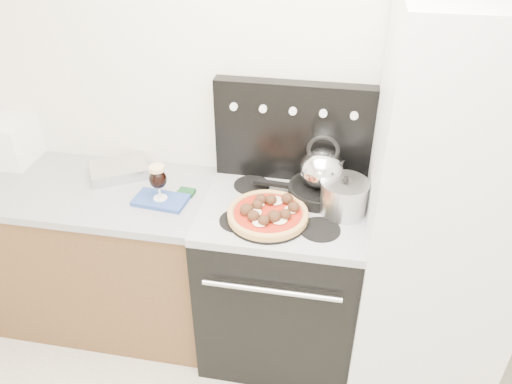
% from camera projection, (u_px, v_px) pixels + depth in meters
% --- Properties ---
extents(room_shell, '(3.52, 3.01, 2.52)m').
position_uv_depth(room_shell, '(218.00, 282.00, 1.43)').
color(room_shell, beige).
rests_on(room_shell, ground).
extents(base_cabinet, '(1.45, 0.60, 0.86)m').
position_uv_depth(base_cabinet, '(85.00, 255.00, 2.78)').
color(base_cabinet, brown).
rests_on(base_cabinet, ground).
extents(countertop, '(1.48, 0.63, 0.04)m').
position_uv_depth(countertop, '(69.00, 187.00, 2.53)').
color(countertop, '#9C9CA3').
rests_on(countertop, base_cabinet).
extents(stove_body, '(0.76, 0.65, 0.88)m').
position_uv_depth(stove_body, '(281.00, 282.00, 2.59)').
color(stove_body, black).
rests_on(stove_body, ground).
extents(cooktop, '(0.76, 0.65, 0.04)m').
position_uv_depth(cooktop, '(284.00, 210.00, 2.34)').
color(cooktop, '#ADADB2').
rests_on(cooktop, stove_body).
extents(backguard, '(0.76, 0.08, 0.50)m').
position_uv_depth(backguard, '(293.00, 132.00, 2.41)').
color(backguard, black).
rests_on(backguard, cooktop).
extents(fridge, '(0.64, 0.68, 1.90)m').
position_uv_depth(fridge, '(442.00, 220.00, 2.18)').
color(fridge, silver).
rests_on(fridge, ground).
extents(foil_sheet, '(0.35, 0.33, 0.06)m').
position_uv_depth(foil_sheet, '(119.00, 170.00, 2.58)').
color(foil_sheet, white).
rests_on(foil_sheet, countertop).
extents(oven_mitt, '(0.26, 0.17, 0.02)m').
position_uv_depth(oven_mitt, '(161.00, 200.00, 2.38)').
color(oven_mitt, '#2B4996').
rests_on(oven_mitt, countertop).
extents(beer_glass, '(0.10, 0.10, 0.18)m').
position_uv_depth(beer_glass, '(158.00, 182.00, 2.33)').
color(beer_glass, black).
rests_on(beer_glass, oven_mitt).
extents(pizza_pan, '(0.44, 0.44, 0.01)m').
position_uv_depth(pizza_pan, '(268.00, 218.00, 2.24)').
color(pizza_pan, black).
rests_on(pizza_pan, cooktop).
extents(pizza, '(0.45, 0.45, 0.05)m').
position_uv_depth(pizza, '(268.00, 212.00, 2.22)').
color(pizza, '#ED9E4E').
rests_on(pizza, pizza_pan).
extents(skillet, '(0.33, 0.33, 0.05)m').
position_uv_depth(skillet, '(320.00, 191.00, 2.38)').
color(skillet, black).
rests_on(skillet, cooktop).
extents(tea_kettle, '(0.26, 0.26, 0.22)m').
position_uv_depth(tea_kettle, '(322.00, 166.00, 2.31)').
color(tea_kettle, silver).
rests_on(tea_kettle, skillet).
extents(stock_pot, '(0.25, 0.25, 0.15)m').
position_uv_depth(stock_pot, '(344.00, 198.00, 2.25)').
color(stock_pot, '#BEBEBE').
rests_on(stock_pot, cooktop).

